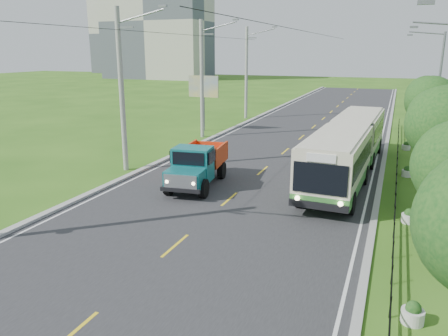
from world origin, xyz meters
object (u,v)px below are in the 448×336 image
Objects in this scene: pole_far at (247,73)px; tree_fifth at (431,103)px; tree_third at (447,129)px; planter_near at (409,217)px; pole_mid at (202,79)px; pole_near at (122,90)px; billboard_left at (203,90)px; planter_mid at (407,172)px; planter_far at (406,146)px; planter_front at (413,314)px; streetlight_far at (437,82)px; tree_back at (426,98)px; bus at (349,145)px; dump_truck at (197,162)px; tree_fourth at (436,119)px.

tree_fifth is (18.12, -12.86, -1.24)m from pole_far.
tree_third is 8.96× the size of planter_near.
pole_mid is 18.18m from tree_fifth.
billboard_left is (-1.24, 15.00, -1.23)m from pole_near.
planter_mid is 1.00× the size of planter_far.
planter_front is (16.86, -23.00, -4.81)m from pole_mid.
billboard_left is at bearing -97.83° from pole_far.
tree_third reaches higher than billboard_left.
planter_front is 1.00× the size of planter_near.
planter_far is (16.86, 1.00, -4.81)m from pole_mid.
streetlight_far is 13.54× the size of planter_far.
pole_near is 14.93× the size of planter_front.
tree_back is (18.12, 17.14, -1.44)m from pole_near.
tree_third is at bearing -43.09° from bus.
planter_far is at bearing 3.39° from pole_mid.
tree_back is at bearing 49.14° from dump_truck.
streetlight_far is at bearing 20.32° from pole_mid.
planter_mid is at bearing -173.61° from tree_fourth.
pole_near is at bearing -163.48° from planter_mid.
planter_mid is (-1.26, 5.86, -3.70)m from tree_third.
pole_far is 39.15m from planter_front.
planter_near is at bearing -10.09° from pole_near.
dump_truck is at bearing -177.46° from tree_third.
pole_far is 1.72× the size of tree_fifth.
tree_fourth is at bearing 90.00° from tree_third.
tree_fourth is at bearing 81.23° from planter_near.
planter_mid is at bearing -22.54° from pole_mid.
tree_back reaches higher than bus.
tree_third is 4.46m from planter_near.
billboard_left is at bearing 112.42° from pole_mid.
billboard_left reaches higher than planter_mid.
tree_fourth is 14.20m from dump_truck.
planter_far is 9.83m from bus.
dump_truck reaches higher than planter_far.
tree_fourth is 0.32× the size of bus.
planter_near is 8.00m from planter_mid.
pole_mid is 14.93× the size of planter_near.
tree_back is at bearing 90.00° from tree_fourth.
pole_near is 12.00m from pole_mid.
billboard_left is (-18.10, 10.00, 3.58)m from planter_mid.
planter_mid is at bearing 102.10° from tree_third.
planter_near is 0.04× the size of bus.
pole_near is 14.93× the size of planter_mid.
tree_back is 28.37m from planter_front.
planter_near is (-2.04, -22.00, -4.62)m from streetlight_far.
bus reaches higher than planter_far.
bus is at bearing -110.14° from streetlight_far.
planter_near is at bearing -95.30° from streetlight_far.
planter_front is 1.00× the size of planter_far.
planter_mid is at bearing 16.52° from pole_near.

